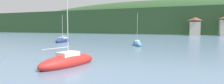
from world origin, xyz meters
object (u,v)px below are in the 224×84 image
object	(u,v)px
sailboat_mid_1	(68,61)
shore_building_west	(195,27)
sailboat_far_0	(63,40)
sailboat_far_3	(137,44)
mooring_buoy_mid	(68,40)
shore_building_westcentral	(224,26)

from	to	relation	value
sailboat_mid_1	shore_building_west	bearing A→B (deg)	1.93
sailboat_far_0	shore_building_west	bearing A→B (deg)	136.37
sailboat_far_3	mooring_buoy_mid	xyz separation A→B (m)	(-23.81, 8.88, -0.35)
shore_building_west	mooring_buoy_mid	bearing A→B (deg)	-127.89
sailboat_mid_1	mooring_buoy_mid	xyz separation A→B (m)	(-22.47, 31.82, -0.42)
sailboat_far_0	mooring_buoy_mid	bearing A→B (deg)	-166.94
mooring_buoy_mid	shore_building_west	bearing A→B (deg)	52.11
shore_building_westcentral	sailboat_far_0	size ratio (longest dim) A/B	1.15
sailboat_far_0	sailboat_far_3	bearing A→B (deg)	72.73
shore_building_west	sailboat_far_3	world-z (taller)	shore_building_west
shore_building_west	sailboat_far_0	world-z (taller)	shore_building_west
sailboat_far_0	mooring_buoy_mid	xyz separation A→B (m)	(-3.19, 6.89, -0.41)
sailboat_far_3	shore_building_westcentral	bearing A→B (deg)	-47.58
shore_building_westcentral	sailboat_mid_1	world-z (taller)	sailboat_mid_1
shore_building_west	mooring_buoy_mid	distance (m)	60.61
shore_building_west	sailboat_far_0	distance (m)	64.41
mooring_buoy_mid	sailboat_mid_1	bearing A→B (deg)	-54.78
sailboat_far_0	sailboat_mid_1	size ratio (longest dim) A/B	0.73
shore_building_westcentral	sailboat_far_0	distance (m)	71.09
sailboat_far_0	mooring_buoy_mid	world-z (taller)	sailboat_far_0
sailboat_mid_1	sailboat_far_3	size ratio (longest dim) A/B	1.44
shore_building_west	sailboat_mid_1	size ratio (longest dim) A/B	0.83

